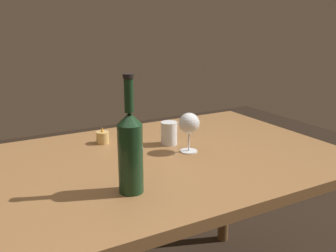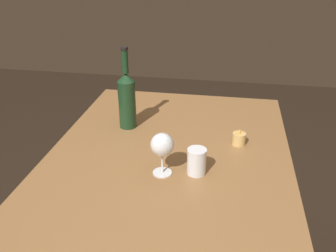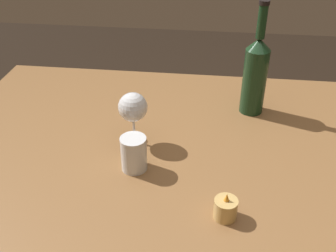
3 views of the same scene
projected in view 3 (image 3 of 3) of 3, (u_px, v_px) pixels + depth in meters
The scene contains 5 objects.
dining_table at pixel (169, 169), 1.16m from camera, with size 1.30×0.90×0.74m.
wine_glass_left at pixel (133, 108), 1.06m from camera, with size 0.08×0.08×0.15m.
wine_bottle at pixel (255, 73), 1.19m from camera, with size 0.07×0.07×0.35m.
water_tumbler at pixel (134, 155), 1.00m from camera, with size 0.07×0.07×0.09m.
votive_candle at pixel (225, 209), 0.87m from camera, with size 0.05×0.05×0.07m.
Camera 3 is at (-0.11, 0.89, 1.39)m, focal length 42.61 mm.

